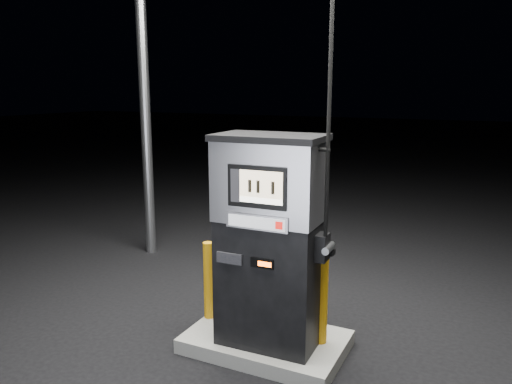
% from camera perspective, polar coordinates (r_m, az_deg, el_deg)
% --- Properties ---
extents(ground, '(80.00, 80.00, 0.00)m').
position_cam_1_polar(ground, '(5.42, 1.14, -17.43)').
color(ground, black).
rests_on(ground, ground).
extents(pump_island, '(1.60, 1.00, 0.15)m').
position_cam_1_polar(pump_island, '(5.38, 1.14, -16.74)').
color(pump_island, slate).
rests_on(pump_island, ground).
extents(fuel_dispenser, '(1.15, 0.64, 4.31)m').
position_cam_1_polar(fuel_dispenser, '(4.82, 1.57, -5.46)').
color(fuel_dispenser, black).
rests_on(fuel_dispenser, pump_island).
extents(bollard_left, '(0.13, 0.13, 0.86)m').
position_cam_1_polar(bollard_left, '(5.57, -5.41, -10.01)').
color(bollard_left, '#C8850B').
rests_on(bollard_left, pump_island).
extents(bollard_right, '(0.15, 0.15, 0.91)m').
position_cam_1_polar(bollard_right, '(5.07, 7.52, -12.09)').
color(bollard_right, '#C8850B').
rests_on(bollard_right, pump_island).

